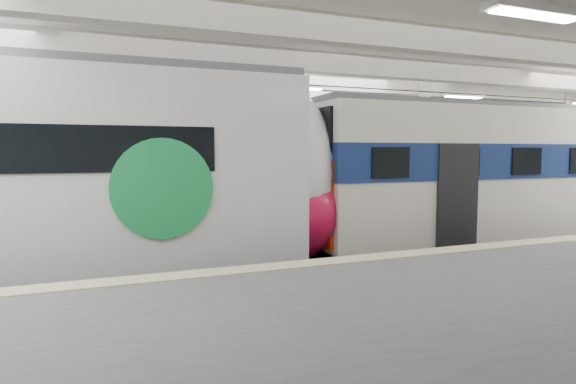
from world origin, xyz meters
name	(u,v)px	position (x,y,z in m)	size (l,w,h in m)	color
station_hall	(366,144)	(0.00, -1.74, 3.24)	(36.00, 24.00, 5.75)	black
modern_emu	(23,186)	(-6.84, 0.00, 2.39)	(15.32, 3.16, 4.87)	white
older_rer	(510,177)	(6.06, 0.00, 2.31)	(13.36, 2.95, 4.41)	silver
far_train	(4,180)	(-8.00, 5.50, 2.24)	(13.58, 3.10, 4.33)	white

